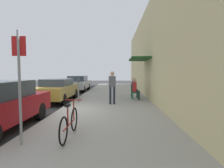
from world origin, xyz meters
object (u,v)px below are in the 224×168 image
bicycle_0 (70,123)px  cafe_chair_1 (133,90)px  parked_car_2 (78,83)px  parking_meter (78,88)px  seated_patron_0 (136,88)px  parked_car_1 (57,89)px  cafe_chair_0 (134,91)px  street_sign (20,79)px  pedestrian_standing (112,85)px  seated_patron_1 (134,87)px

bicycle_0 → cafe_chair_1: size_ratio=1.97×
parked_car_2 → parking_meter: 7.10m
seated_patron_0 → parked_car_1: bearing=179.5°
parked_car_2 → cafe_chair_0: parked_car_2 is taller
street_sign → cafe_chair_1: size_ratio=2.99×
parked_car_1 → parked_car_2: parked_car_2 is taller
seated_patron_0 → cafe_chair_1: size_ratio=1.48×
parking_meter → pedestrian_standing: pedestrian_standing is taller
cafe_chair_0 → bicycle_0: bearing=-109.2°
cafe_chair_0 → seated_patron_0: (0.06, -0.01, 0.19)m
seated_patron_1 → street_sign: bearing=-112.8°
pedestrian_standing → parked_car_2: bearing=114.5°
street_sign → pedestrian_standing: 5.76m
bicycle_0 → seated_patron_0: seated_patron_0 is taller
parked_car_2 → cafe_chair_0: (4.73, -5.96, -0.11)m
cafe_chair_0 → pedestrian_standing: bearing=-129.3°
parking_meter → cafe_chair_1: 3.67m
cafe_chair_0 → seated_patron_0: seated_patron_0 is taller
street_sign → seated_patron_0: (3.29, 6.96, -0.82)m
parked_car_2 → cafe_chair_1: 6.96m
street_sign → seated_patron_1: bearing=67.2°
bicycle_0 → seated_patron_1: 7.66m
parked_car_2 → seated_patron_1: bearing=-46.9°
parked_car_2 → pedestrian_standing: (3.44, -7.54, 0.38)m
seated_patron_1 → pedestrian_standing: bearing=-119.1°
bicycle_0 → cafe_chair_1: bearing=72.9°
street_sign → cafe_chair_1: (3.23, 7.83, -1.02)m
parked_car_1 → street_sign: size_ratio=1.69×
pedestrian_standing → parking_meter: bearing=161.9°
seated_patron_0 → seated_patron_1: 0.86m
parked_car_1 → pedestrian_standing: size_ratio=2.59×
bicycle_0 → seated_patron_0: (2.30, 6.44, 0.34)m
bicycle_0 → pedestrian_standing: size_ratio=1.01×
parked_car_1 → seated_patron_0: (4.79, -0.04, 0.09)m
cafe_chair_0 → seated_patron_0: 0.20m
cafe_chair_1 → parking_meter: bearing=-150.3°
seated_patron_1 → pedestrian_standing: pedestrian_standing is taller
seated_patron_1 → cafe_chair_0: bearing=-94.0°
seated_patron_1 → parked_car_2: bearing=133.1°
parking_meter → seated_patron_0: 3.38m
cafe_chair_0 → seated_patron_1: 0.87m
seated_patron_1 → pedestrian_standing: 2.79m
parking_meter → seated_patron_0: size_ratio=1.02×
cafe_chair_1 → seated_patron_1: size_ratio=0.67×
parked_car_2 → cafe_chair_1: size_ratio=5.06×
parked_car_1 → bicycle_0: size_ratio=2.57×
bicycle_0 → pedestrian_standing: bearing=78.9°
cafe_chair_1 → street_sign: bearing=-112.4°
parked_car_2 → pedestrian_standing: size_ratio=2.59×
parked_car_2 → bicycle_0: size_ratio=2.57×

